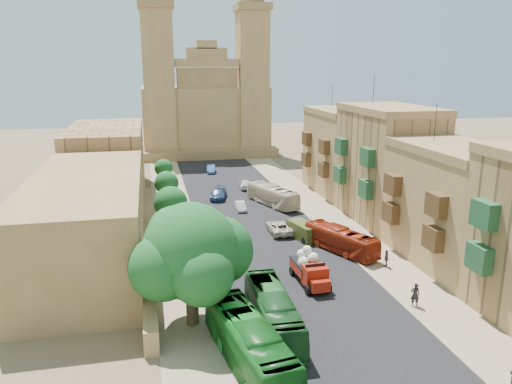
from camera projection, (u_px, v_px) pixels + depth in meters
name	position (u px, v px, depth m)	size (l,w,h in m)	color
ground	(334.00, 337.00, 34.87)	(260.00, 260.00, 0.00)	brown
road_surface	(249.00, 215.00, 63.29)	(14.00, 140.00, 0.01)	black
sidewalk_east	(320.00, 210.00, 65.23)	(5.00, 140.00, 0.01)	#8B785B
sidewalk_west	(174.00, 220.00, 61.35)	(5.00, 140.00, 0.01)	#8B785B
kerb_east	(302.00, 211.00, 64.71)	(0.25, 140.00, 0.12)	#8B785B
kerb_west	(194.00, 218.00, 61.85)	(0.25, 140.00, 0.12)	#8B785B
townhouse_b	(454.00, 204.00, 47.16)	(9.00, 14.00, 14.90)	olive
townhouse_c	(387.00, 164.00, 60.11)	(9.00, 14.00, 17.40)	#9F7948
townhouse_d	(343.00, 151.00, 73.56)	(9.00, 14.00, 15.90)	olive
west_wall	(149.00, 242.00, 51.04)	(1.00, 40.00, 1.80)	olive
west_building_low	(88.00, 220.00, 47.21)	(10.00, 28.00, 8.40)	olive
west_building_mid	(107.00, 162.00, 71.65)	(10.00, 22.00, 10.00)	#9F7948
church	(204.00, 108.00, 107.00)	(28.00, 22.50, 36.30)	olive
ficus_tree	(192.00, 254.00, 35.41)	(9.16, 8.42, 9.16)	#3D2F1E
street_tree_a	(178.00, 242.00, 43.32)	(3.45, 3.45, 5.30)	#3D2F1E
street_tree_b	(171.00, 203.00, 54.63)	(3.67, 3.67, 5.64)	#3D2F1E
street_tree_c	(167.00, 183.00, 66.13)	(3.18, 3.18, 4.88)	#3D2F1E
street_tree_d	(164.00, 168.00, 77.59)	(2.82, 2.82, 4.34)	#3D2F1E
red_truck	(310.00, 268.00, 43.06)	(2.35, 5.54, 3.19)	maroon
olive_pickup	(303.00, 231.00, 54.42)	(2.91, 4.62, 1.77)	#3D451A
bus_green_south	(249.00, 344.00, 31.12)	(2.61, 11.14, 3.10)	#15661D
bus_green_north	(273.00, 312.00, 35.39)	(2.43, 10.38, 2.89)	#1F5725
bus_red_east	(341.00, 240.00, 50.52)	(2.10, 8.96, 2.50)	maroon
bus_cream_east	(273.00, 196.00, 67.40)	(2.27, 9.70, 2.70)	beige
car_blue_a	(236.00, 233.00, 54.46)	(1.59, 3.96, 1.35)	#4586B9
car_white_a	(240.00, 206.00, 65.24)	(1.18, 3.39, 1.12)	silver
car_cream	(279.00, 227.00, 56.29)	(2.26, 4.91, 1.37)	#C2B39E
car_dkblue	(218.00, 194.00, 70.70)	(2.03, 4.99, 1.45)	navy
car_white_b	(245.00, 184.00, 76.64)	(1.70, 4.21, 1.44)	silver
car_blue_b	(211.00, 169.00, 88.28)	(1.41, 4.06, 1.34)	#4A71C2
pedestrian_a	(415.00, 295.00, 39.09)	(0.71, 0.47, 1.95)	black
pedestrian_c	(386.00, 259.00, 46.75)	(0.99, 0.41, 1.68)	#36353C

